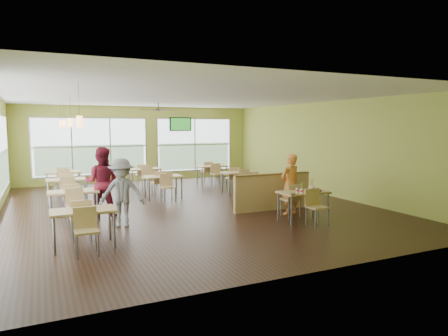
{
  "coord_description": "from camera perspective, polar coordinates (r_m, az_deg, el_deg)",
  "views": [
    {
      "loc": [
        -3.9,
        -11.08,
        2.36
      ],
      "look_at": [
        0.75,
        -0.99,
        1.2
      ],
      "focal_mm": 32.0,
      "sensor_mm": 36.0,
      "label": 1
    }
  ],
  "objects": [
    {
      "name": "pendant_lights",
      "position": [
        11.77,
        -21.47,
        6.02
      ],
      "size": [
        0.11,
        7.31,
        0.86
      ],
      "color": "#2D2119",
      "rests_on": "ceiling"
    },
    {
      "name": "window_bays",
      "position": [
        14.24,
        -19.68,
        2.07
      ],
      "size": [
        9.24,
        10.24,
        2.38
      ],
      "color": "white",
      "rests_on": "room"
    },
    {
      "name": "wrapper_right",
      "position": [
        10.08,
        13.37,
        -3.28
      ],
      "size": [
        0.18,
        0.17,
        0.04
      ],
      "primitive_type": "ellipsoid",
      "rotation": [
        0.0,
        0.0,
        -0.33
      ],
      "color": "#987D49",
      "rests_on": "main_table"
    },
    {
      "name": "main_table",
      "position": [
        10.15,
        11.25,
        -3.95
      ],
      "size": [
        1.22,
        1.52,
        0.87
      ],
      "color": "tan",
      "rests_on": "floor"
    },
    {
      "name": "cup_red_far",
      "position": [
        10.2,
        12.57,
        -2.84
      ],
      "size": [
        0.1,
        0.1,
        0.36
      ],
      "color": "white",
      "rests_on": "main_table"
    },
    {
      "name": "tv_backwall",
      "position": [
        17.9,
        -6.24,
        6.24
      ],
      "size": [
        1.0,
        0.07,
        0.6
      ],
      "color": "black",
      "rests_on": "wall_back"
    },
    {
      "name": "man_plaid",
      "position": [
        10.81,
        9.44,
        -2.31
      ],
      "size": [
        0.66,
        0.49,
        1.63
      ],
      "primitive_type": "imported",
      "rotation": [
        0.0,
        0.0,
        3.32
      ],
      "color": "#FB551B",
      "rests_on": "floor"
    },
    {
      "name": "ketchup_cup",
      "position": [
        10.27,
        13.62,
        -3.13
      ],
      "size": [
        0.07,
        0.07,
        0.03
      ],
      "primitive_type": "cylinder",
      "color": "maroon",
      "rests_on": "main_table"
    },
    {
      "name": "wrapper_left",
      "position": [
        9.63,
        9.78,
        -3.62
      ],
      "size": [
        0.19,
        0.17,
        0.04
      ],
      "primitive_type": "ellipsoid",
      "rotation": [
        0.0,
        0.0,
        -0.19
      ],
      "color": "#987D49",
      "rests_on": "main_table"
    },
    {
      "name": "wrapper_mid",
      "position": [
        10.29,
        11.26,
        -3.01
      ],
      "size": [
        0.23,
        0.21,
        0.05
      ],
      "primitive_type": "ellipsoid",
      "rotation": [
        0.0,
        0.0,
        0.25
      ],
      "color": "#987D49",
      "rests_on": "main_table"
    },
    {
      "name": "food_basket",
      "position": [
        10.38,
        12.74,
        -2.93
      ],
      "size": [
        0.22,
        0.22,
        0.05
      ],
      "color": "black",
      "rests_on": "main_table"
    },
    {
      "name": "patron_maroon",
      "position": [
        10.84,
        -17.05,
        -1.95
      ],
      "size": [
        1.09,
        0.98,
        1.83
      ],
      "primitive_type": "imported",
      "rotation": [
        0.0,
        0.0,
        2.75
      ],
      "color": "maroon",
      "rests_on": "floor"
    },
    {
      "name": "cup_yellow",
      "position": [
        9.81,
        11.03,
        -3.21
      ],
      "size": [
        0.09,
        0.09,
        0.31
      ],
      "color": "white",
      "rests_on": "main_table"
    },
    {
      "name": "dining_tables",
      "position": [
        13.22,
        -12.09,
        -1.67
      ],
      "size": [
        6.92,
        8.72,
        0.87
      ],
      "color": "tan",
      "rests_on": "floor"
    },
    {
      "name": "half_wall_divider",
      "position": [
        11.36,
        6.93,
        -3.37
      ],
      "size": [
        2.4,
        0.14,
        1.04
      ],
      "color": "tan",
      "rests_on": "floor"
    },
    {
      "name": "room",
      "position": [
        11.77,
        -5.35,
        2.25
      ],
      "size": [
        12.0,
        12.04,
        3.2
      ],
      "color": "black",
      "rests_on": "ground"
    },
    {
      "name": "ceiling_fan",
      "position": [
        14.62,
        -9.36,
        8.2
      ],
      "size": [
        1.25,
        1.25,
        0.29
      ],
      "color": "#2D2119",
      "rests_on": "ceiling"
    },
    {
      "name": "patron_grey",
      "position": [
        9.7,
        -14.38,
        -3.43
      ],
      "size": [
        1.18,
        0.89,
        1.62
      ],
      "primitive_type": "imported",
      "rotation": [
        0.0,
        0.0,
        -0.3
      ],
      "color": "slate",
      "rests_on": "floor"
    },
    {
      "name": "cup_blue",
      "position": [
        9.88,
        10.44,
        -3.14
      ],
      "size": [
        0.08,
        0.08,
        0.3
      ],
      "color": "white",
      "rests_on": "main_table"
    },
    {
      "name": "cup_red_near",
      "position": [
        10.19,
        12.34,
        -2.87
      ],
      "size": [
        0.09,
        0.09,
        0.33
      ],
      "color": "white",
      "rests_on": "main_table"
    }
  ]
}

